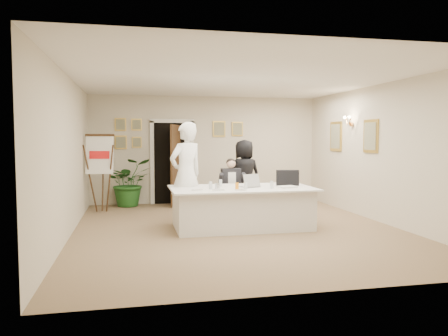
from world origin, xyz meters
name	(u,v)px	position (x,y,z in m)	size (l,w,h in m)	color
floor	(237,229)	(0.00, 0.00, 0.00)	(7.00, 7.00, 0.00)	brown
ceiling	(237,79)	(0.00, 0.00, 2.80)	(6.00, 7.00, 0.02)	white
wall_back	(206,150)	(0.00, 3.50, 1.40)	(6.00, 0.10, 2.80)	beige
wall_front	(313,167)	(0.00, -3.50, 1.40)	(6.00, 0.10, 2.80)	beige
wall_left	(68,156)	(-3.00, 0.00, 1.40)	(0.10, 7.00, 2.80)	beige
wall_right	(382,153)	(3.00, 0.00, 1.40)	(0.10, 7.00, 2.80)	beige
doorway	(173,164)	(-0.88, 3.32, 1.04)	(1.14, 0.86, 2.20)	black
pictures_back_wall	(176,133)	(-0.80, 3.47, 1.85)	(3.40, 0.06, 0.80)	gold
pictures_right_wall	(352,136)	(2.97, 1.20, 1.75)	(0.06, 2.20, 0.80)	gold
wall_sconce	(349,121)	(2.90, 1.20, 2.10)	(0.20, 0.30, 0.24)	#C07C3D
conference_table	(242,207)	(0.11, 0.06, 0.39)	(2.70, 1.44, 0.78)	white
seated_man	(231,188)	(0.14, 1.11, 0.65)	(0.55, 0.59, 1.29)	black
flip_chart	(101,177)	(-2.63, 2.38, 0.81)	(0.63, 0.42, 1.76)	#341C10
standing_man	(186,174)	(-0.90, 0.50, 1.01)	(0.74, 0.48, 2.02)	white
standing_woman	(244,175)	(0.66, 2.00, 0.84)	(0.82, 0.53, 1.67)	black
potted_palm	(129,182)	(-2.00, 3.20, 0.60)	(1.08, 0.94, 1.20)	#1E511B
laptop	(250,180)	(0.28, 0.11, 0.91)	(0.34, 0.36, 0.28)	#B7BABC
laptop_bag	(288,178)	(1.07, 0.20, 0.93)	(0.44, 0.12, 0.31)	black
paper_stack	(287,187)	(0.93, -0.16, 0.79)	(0.33, 0.23, 0.03)	white
plate_left	(197,190)	(-0.79, -0.23, 0.78)	(0.21, 0.21, 0.01)	white
plate_mid	(218,190)	(-0.42, -0.32, 0.78)	(0.23, 0.23, 0.01)	white
plate_near	(241,190)	(-0.02, -0.38, 0.78)	(0.23, 0.23, 0.01)	white
glass_a	(211,185)	(-0.52, -0.09, 0.84)	(0.06, 0.06, 0.14)	silver
glass_b	(246,185)	(0.11, -0.24, 0.84)	(0.06, 0.06, 0.14)	silver
glass_c	(272,185)	(0.61, -0.22, 0.84)	(0.06, 0.06, 0.14)	silver
glass_d	(220,183)	(-0.26, 0.28, 0.84)	(0.07, 0.07, 0.14)	silver
oj_glass	(237,186)	(-0.07, -0.30, 0.84)	(0.07, 0.07, 0.13)	orange
steel_jug	(218,186)	(-0.39, -0.09, 0.83)	(0.10, 0.10, 0.11)	silver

